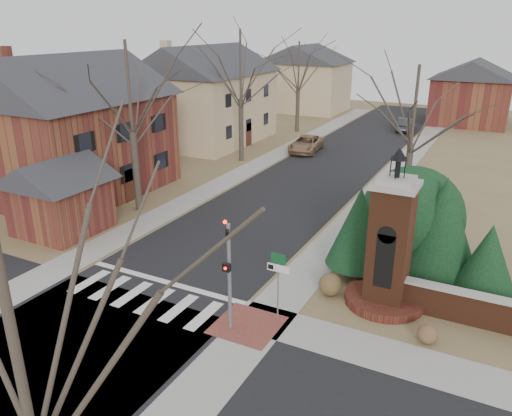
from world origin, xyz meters
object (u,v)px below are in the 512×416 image
Objects in this scene: traffic_signal_pole at (229,266)px; pickup_truck at (306,144)px; brick_gate_monument at (389,255)px; distant_car at (406,124)px; sign_post at (278,273)px.

traffic_signal_pole is 0.92× the size of pickup_truck.
traffic_signal_pole is at bearing -136.76° from brick_gate_monument.
distant_car is at bearing 100.26° from brick_gate_monument.
sign_post reaches higher than distant_car.
sign_post is at bearing -76.02° from pickup_truck.
pickup_truck is 1.16× the size of distant_car.
brick_gate_monument is at bearing 96.97° from distant_car.
traffic_signal_pole is 27.90m from pickup_truck.
distant_car is (-3.01, 38.48, -1.25)m from sign_post.
distant_car is (5.98, 13.15, 0.01)m from pickup_truck.
pickup_truck is (-8.99, 25.33, -1.27)m from sign_post.
brick_gate_monument reaches higher than traffic_signal_pole.
traffic_signal_pole reaches higher than distant_car.
sign_post is 0.42× the size of brick_gate_monument.
traffic_signal_pole reaches higher than pickup_truck.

